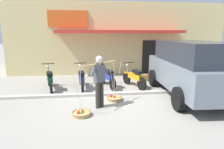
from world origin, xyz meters
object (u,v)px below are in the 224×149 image
motorcycle_second_in_row (81,78)px  wooden_crate (143,78)px  motorcycle_third_in_row (108,77)px  fruit_vendor (99,78)px  motorcycle_nearest_shop (50,79)px  motorcycle_end_of_row (134,77)px  parked_truck (190,67)px  fruit_basket_left_side (81,113)px  fruit_basket_right_side (115,98)px

motorcycle_second_in_row → wooden_crate: 3.33m
motorcycle_second_in_row → motorcycle_third_in_row: size_ratio=1.03×
fruit_vendor → motorcycle_nearest_shop: size_ratio=0.95×
motorcycle_end_of_row → parked_truck: parked_truck is taller
motorcycle_second_in_row → motorcycle_end_of_row: bearing=-1.8°
fruit_vendor → motorcycle_third_in_row: size_ratio=0.96×
motorcycle_end_of_row → fruit_basket_left_side: bearing=-128.7°
motorcycle_nearest_shop → motorcycle_end_of_row: bearing=-1.1°
fruit_vendor → motorcycle_second_in_row: (-0.68, 2.30, -0.52)m
motorcycle_end_of_row → motorcycle_nearest_shop: bearing=178.9°
motorcycle_second_in_row → motorcycle_end_of_row: size_ratio=1.05×
motorcycle_second_in_row → motorcycle_end_of_row: same height
motorcycle_nearest_shop → fruit_basket_left_side: bearing=-63.4°
fruit_vendor → wooden_crate: size_ratio=3.85×
fruit_basket_left_side → motorcycle_third_in_row: (1.07, 3.00, 0.38)m
fruit_vendor → wooden_crate: (2.46, 3.37, -0.82)m
fruit_basket_left_side → motorcycle_nearest_shop: fruit_basket_left_side is taller
motorcycle_third_in_row → parked_truck: (2.99, -1.62, 0.68)m
fruit_basket_right_side → parked_truck: parked_truck is taller
motorcycle_third_in_row → motorcycle_end_of_row: bearing=-8.5°
fruit_vendor → fruit_basket_left_side: size_ratio=1.17×
motorcycle_nearest_shop → wooden_crate: size_ratio=4.04×
parked_truck → fruit_basket_right_side: bearing=-176.5°
fruit_basket_right_side → parked_truck: 3.10m
motorcycle_end_of_row → fruit_vendor: bearing=-127.1°
motorcycle_nearest_shop → motorcycle_third_in_row: bearing=2.5°
fruit_basket_right_side → motorcycle_nearest_shop: size_ratio=0.82×
fruit_basket_left_side → motorcycle_end_of_row: (2.26, 2.83, 0.38)m
motorcycle_third_in_row → motorcycle_end_of_row: size_ratio=1.02×
fruit_basket_right_side → wooden_crate: bearing=55.8°
fruit_basket_right_side → wooden_crate: size_ratio=3.30×
fruit_basket_right_side → motorcycle_nearest_shop: fruit_basket_right_side is taller
fruit_vendor → motorcycle_nearest_shop: fruit_vendor is taller
motorcycle_nearest_shop → motorcycle_end_of_row: size_ratio=1.02×
motorcycle_third_in_row → motorcycle_end_of_row: same height
motorcycle_nearest_shop → motorcycle_second_in_row: 1.35m
fruit_vendor → motorcycle_third_in_row: 2.51m
motorcycle_end_of_row → parked_truck: (1.80, -1.44, 0.68)m
motorcycle_second_in_row → motorcycle_third_in_row: same height
wooden_crate → motorcycle_nearest_shop: bearing=-166.5°
parked_truck → fruit_basket_left_side: bearing=-161.2°
fruit_basket_right_side → motorcycle_nearest_shop: 3.13m
parked_truck → motorcycle_second_in_row: bearing=160.0°
motorcycle_nearest_shop → motorcycle_end_of_row: 3.71m
fruit_basket_left_side → parked_truck: parked_truck is taller
wooden_crate → fruit_basket_right_side: bearing=-124.2°
fruit_basket_right_side → wooden_crate: (1.88, 2.77, 0.08)m
fruit_basket_right_side → motorcycle_second_in_row: fruit_basket_right_side is taller
wooden_crate → fruit_vendor: bearing=-126.0°
motorcycle_end_of_row → motorcycle_second_in_row: bearing=178.2°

